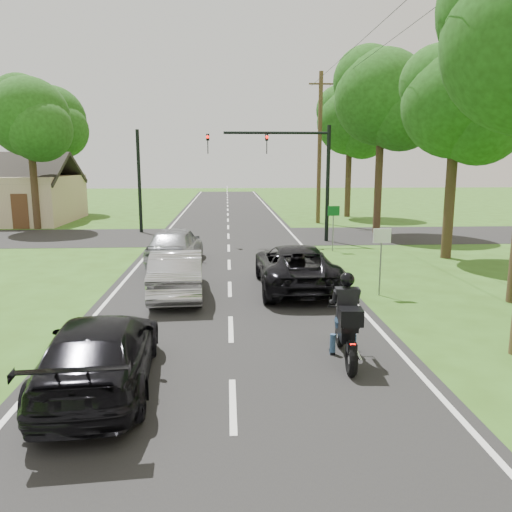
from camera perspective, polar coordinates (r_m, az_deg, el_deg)
The scene contains 18 objects.
ground at distance 12.66m, azimuth -2.89°, elevation -8.36°, with size 140.00×140.00×0.00m, color #315518.
road at distance 22.35m, azimuth -3.12°, elevation 0.03°, with size 8.00×100.00×0.01m, color black.
cross_road at distance 28.27m, azimuth -3.17°, elevation 2.26°, with size 60.00×7.00×0.01m, color black.
motorcycle_rider at distance 10.63m, azimuth 10.30°, elevation -7.96°, with size 0.64×2.24×1.92m.
dark_suv at distance 16.48m, azimuth 4.55°, elevation -1.20°, with size 2.44×5.29×1.47m, color black.
silver_sedan at distance 15.71m, azimuth -9.00°, elevation -1.91°, with size 1.54×4.42×1.45m, color #B1B0B6.
silver_suv at distance 20.66m, azimuth -9.21°, elevation 1.26°, with size 1.86×4.62×1.57m, color #9DA0A5.
dark_car_behind at distance 9.76m, azimuth -17.36°, elevation -10.43°, with size 1.90×4.67×1.36m, color black.
traffic_signal at distance 26.19m, azimuth 4.20°, elevation 10.66°, with size 6.38×0.44×6.00m.
signal_pole_far at distance 30.43m, azimuth -13.19°, elevation 8.26°, with size 0.20×0.20×6.00m, color black.
utility_pole_far at distance 34.56m, azimuth 7.27°, elevation 12.16°, with size 1.60×0.28×10.00m.
sign_white at distance 15.89m, azimuth 14.16°, elevation 1.19°, with size 0.55×0.07×2.12m.
sign_green at distance 23.62m, azimuth 8.84°, elevation 4.39°, with size 0.55×0.07×2.12m.
tree_row_c at distance 23.07m, azimuth 22.69°, elevation 15.11°, with size 4.80×4.65×8.76m.
tree_row_d at distance 30.34m, azimuth 14.91°, elevation 16.57°, with size 5.76×5.58×10.45m.
tree_row_e at distance 39.03m, azimuth 11.18°, elevation 14.44°, with size 5.28×5.12×9.61m.
tree_left_near at distance 33.92m, azimuth -24.19°, elevation 13.83°, with size 5.12×4.96×9.22m.
tree_left_far at distance 44.00m, azimuth -22.05°, elevation 13.82°, with size 5.76×5.58×10.14m.
Camera 1 is at (-0.06, -11.97, 4.12)m, focal length 35.00 mm.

